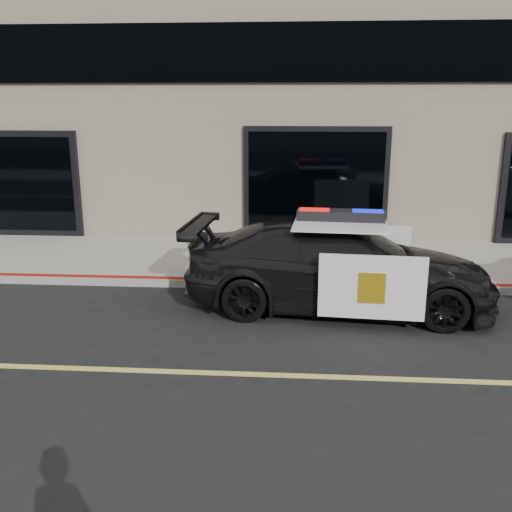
{
  "coord_description": "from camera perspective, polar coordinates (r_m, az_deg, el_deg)",
  "views": [
    {
      "loc": [
        -1.44,
        -6.72,
        3.43
      ],
      "look_at": [
        -2.08,
        2.2,
        1.0
      ],
      "focal_mm": 40.0,
      "sensor_mm": 36.0,
      "label": 1
    }
  ],
  "objects": [
    {
      "name": "building_n",
      "position": [
        17.47,
        9.64,
        23.48
      ],
      "size": [
        60.0,
        7.0,
        12.0
      ],
      "primitive_type": "cube",
      "color": "#756856",
      "rests_on": "ground"
    },
    {
      "name": "ground",
      "position": [
        7.68,
        14.8,
        -11.88
      ],
      "size": [
        120.0,
        120.0,
        0.0
      ],
      "primitive_type": "plane",
      "color": "black",
      "rests_on": "ground"
    },
    {
      "name": "police_car",
      "position": [
        9.76,
        8.29,
        -0.84
      ],
      "size": [
        2.85,
        5.48,
        1.7
      ],
      "color": "black",
      "rests_on": "ground"
    },
    {
      "name": "fire_hydrant",
      "position": [
        11.38,
        -6.23,
        0.22
      ],
      "size": [
        0.34,
        0.47,
        0.76
      ],
      "color": "#ECE6BE",
      "rests_on": "sidewalk_n"
    },
    {
      "name": "sidewalk_n",
      "position": [
        12.51,
        10.59,
        -0.61
      ],
      "size": [
        60.0,
        3.5,
        0.15
      ],
      "primitive_type": "cube",
      "color": "gray",
      "rests_on": "ground"
    }
  ]
}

